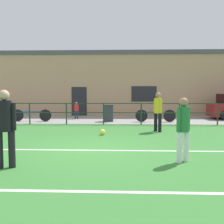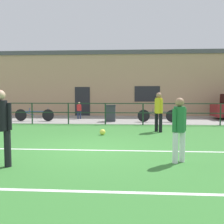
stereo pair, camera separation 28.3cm
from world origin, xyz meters
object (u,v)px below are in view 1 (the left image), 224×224
(player_winger, at_px, (158,110))
(spectator_child, at_px, (76,109))
(player_goalkeeper, at_px, (5,124))
(bicycle_parked_0, at_px, (31,115))
(bicycle_parked_2, at_px, (155,116))
(soccer_ball_match, at_px, (103,132))
(trash_bin_0, at_px, (109,113))
(player_striker, at_px, (183,126))

(player_winger, height_order, spectator_child, player_winger)
(player_goalkeeper, xyz_separation_m, player_winger, (4.21, 5.59, -0.04))
(bicycle_parked_0, xyz_separation_m, bicycle_parked_2, (7.24, 0.00, -0.00))
(player_goalkeeper, distance_m, soccer_ball_match, 5.07)
(player_goalkeeper, relative_size, bicycle_parked_0, 0.76)
(player_goalkeeper, height_order, player_winger, player_goalkeeper)
(player_winger, xyz_separation_m, soccer_ball_match, (-2.34, -0.97, -0.86))
(bicycle_parked_0, distance_m, trash_bin_0, 4.53)
(player_striker, xyz_separation_m, spectator_child, (-4.41, 9.92, -0.27))
(bicycle_parked_2, bearing_deg, player_striker, -92.76)
(soccer_ball_match, distance_m, spectator_child, 6.35)
(bicycle_parked_0, bearing_deg, spectator_child, 29.66)
(soccer_ball_match, height_order, bicycle_parked_0, bicycle_parked_0)
(spectator_child, relative_size, bicycle_parked_2, 0.47)
(bicycle_parked_0, relative_size, bicycle_parked_2, 1.02)
(player_striker, distance_m, player_winger, 4.92)
(soccer_ball_match, bearing_deg, player_winger, 22.39)
(soccer_ball_match, bearing_deg, bicycle_parked_2, 59.49)
(trash_bin_0, bearing_deg, player_winger, -57.89)
(player_winger, xyz_separation_m, bicycle_parked_0, (-6.88, 3.63, -0.59))
(trash_bin_0, bearing_deg, spectator_child, 149.21)
(bicycle_parked_2, bearing_deg, player_goalkeeper, -116.35)
(bicycle_parked_0, bearing_deg, bicycle_parked_2, 0.00)
(player_striker, distance_m, soccer_ball_match, 4.63)
(player_goalkeeper, height_order, trash_bin_0, player_goalkeeper)
(player_striker, height_order, soccer_ball_match, player_striker)
(bicycle_parked_0, relative_size, trash_bin_0, 2.42)
(spectator_child, relative_size, trash_bin_0, 1.12)
(player_goalkeeper, distance_m, player_winger, 7.00)
(player_winger, height_order, bicycle_parked_2, player_winger)
(player_winger, height_order, soccer_ball_match, player_winger)
(bicycle_parked_0, bearing_deg, player_goalkeeper, -73.84)
(soccer_ball_match, bearing_deg, trash_bin_0, 90.05)
(player_winger, height_order, trash_bin_0, player_winger)
(spectator_child, height_order, bicycle_parked_2, spectator_child)
(player_winger, bearing_deg, bicycle_parked_0, -155.32)
(bicycle_parked_2, height_order, trash_bin_0, trash_bin_0)
(player_winger, bearing_deg, spectator_child, -175.76)
(player_striker, relative_size, bicycle_parked_0, 0.68)
(player_goalkeeper, bearing_deg, trash_bin_0, -115.98)
(soccer_ball_match, xyz_separation_m, spectator_child, (-2.12, 5.97, 0.52))
(spectator_child, bearing_deg, bicycle_parked_0, 36.52)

